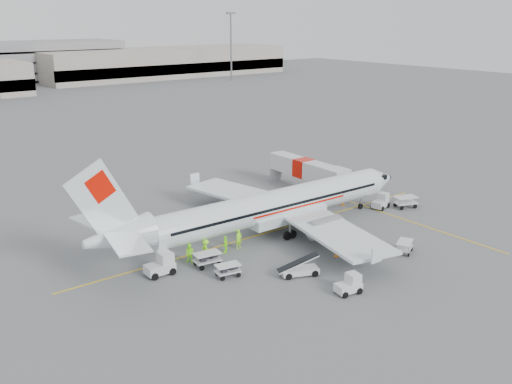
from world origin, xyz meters
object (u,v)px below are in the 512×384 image
jet_bridge (303,174)px  tug_aft (160,264)px  aircraft (276,185)px  belt_loader (300,263)px  tug_fore (381,201)px  tug_mid (348,284)px

jet_bridge → tug_aft: size_ratio=6.01×
aircraft → belt_loader: 10.79m
belt_loader → tug_fore: belt_loader is taller
belt_loader → jet_bridge: bearing=69.9°
aircraft → jet_bridge: aircraft is taller
belt_loader → tug_aft: bearing=164.8°
jet_bridge → tug_mid: size_ratio=7.14×
tug_aft → tug_mid: bearing=-49.2°
tug_fore → jet_bridge: bearing=84.6°
tug_fore → tug_mid: tug_fore is taller
tug_fore → tug_mid: (-18.32, -12.20, -0.06)m
jet_bridge → tug_mid: (-16.52, -23.26, -1.14)m
jet_bridge → tug_aft: jet_bridge is taller
aircraft → tug_fore: 15.01m
jet_bridge → aircraft: bearing=-141.2°
jet_bridge → tug_fore: jet_bridge is taller
aircraft → tug_mid: (-3.98, -13.65, -4.25)m
jet_bridge → tug_mid: 28.55m
jet_bridge → tug_fore: 11.25m
aircraft → tug_fore: aircraft is taller
jet_bridge → belt_loader: 25.33m
aircraft → tug_fore: bearing=-4.8°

